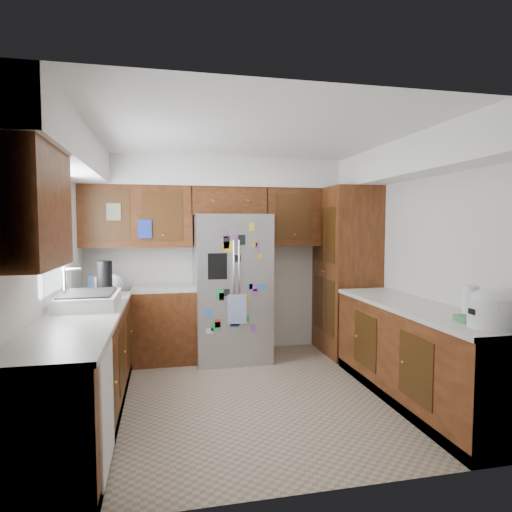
# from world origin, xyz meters

# --- Properties ---
(floor) EXTENTS (3.60, 3.60, 0.00)m
(floor) POSITION_xyz_m (0.00, 0.00, 0.00)
(floor) COLOR tan
(floor) RESTS_ON ground
(room_shell) EXTENTS (3.64, 3.24, 2.52)m
(room_shell) POSITION_xyz_m (-0.11, 0.36, 1.82)
(room_shell) COLOR silver
(room_shell) RESTS_ON ground
(left_counter_run) EXTENTS (1.36, 3.20, 0.92)m
(left_counter_run) POSITION_xyz_m (-1.36, 0.03, 0.43)
(left_counter_run) COLOR #3D1B0B
(left_counter_run) RESTS_ON ground
(right_counter_run) EXTENTS (0.63, 2.25, 0.92)m
(right_counter_run) POSITION_xyz_m (1.50, -0.47, 0.42)
(right_counter_run) COLOR #3D1B0B
(right_counter_run) RESTS_ON ground
(pantry) EXTENTS (0.60, 0.90, 2.15)m
(pantry) POSITION_xyz_m (1.50, 1.15, 1.07)
(pantry) COLOR #3D1B0B
(pantry) RESTS_ON ground
(fridge) EXTENTS (0.90, 0.79, 1.80)m
(fridge) POSITION_xyz_m (-0.00, 1.20, 0.90)
(fridge) COLOR #AAAAAF
(fridge) RESTS_ON ground
(bridge_cabinet) EXTENTS (0.96, 0.34, 0.35)m
(bridge_cabinet) POSITION_xyz_m (0.00, 1.43, 1.98)
(bridge_cabinet) COLOR #3D1B0B
(bridge_cabinet) RESTS_ON fridge
(fridge_top_items) EXTENTS (0.71, 0.36, 0.27)m
(fridge_top_items) POSITION_xyz_m (-0.05, 1.40, 2.27)
(fridge_top_items) COLOR blue
(fridge_top_items) RESTS_ON bridge_cabinet
(sink_assembly) EXTENTS (0.52, 0.70, 0.37)m
(sink_assembly) POSITION_xyz_m (-1.50, 0.10, 0.99)
(sink_assembly) COLOR white
(sink_assembly) RESTS_ON left_counter_run
(left_counter_clutter) EXTENTS (0.39, 0.86, 0.38)m
(left_counter_clutter) POSITION_xyz_m (-1.44, 0.82, 1.05)
(left_counter_clutter) COLOR black
(left_counter_clutter) RESTS_ON left_counter_run
(rice_cooker) EXTENTS (0.33, 0.32, 0.28)m
(rice_cooker) POSITION_xyz_m (1.50, -1.38, 1.07)
(rice_cooker) COLOR white
(rice_cooker) RESTS_ON right_counter_run
(paper_towel) EXTENTS (0.12, 0.12, 0.27)m
(paper_towel) POSITION_xyz_m (1.55, -1.11, 1.06)
(paper_towel) COLOR white
(paper_towel) RESTS_ON right_counter_run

